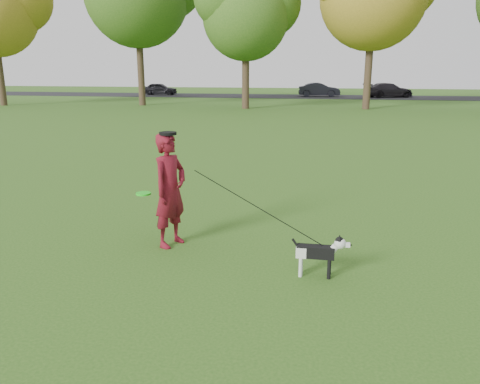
% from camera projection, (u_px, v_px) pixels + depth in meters
% --- Properties ---
extents(ground, '(120.00, 120.00, 0.00)m').
position_uv_depth(ground, '(216.00, 257.00, 6.84)').
color(ground, '#285116').
rests_on(ground, ground).
extents(road, '(120.00, 7.00, 0.02)m').
position_uv_depth(road, '(312.00, 97.00, 44.84)').
color(road, black).
rests_on(road, ground).
extents(man, '(0.62, 0.75, 1.75)m').
position_uv_depth(man, '(170.00, 190.00, 7.10)').
color(man, '#580C16').
rests_on(man, ground).
extents(dog, '(0.77, 0.16, 0.59)m').
position_uv_depth(dog, '(320.00, 251.00, 6.11)').
color(dog, black).
rests_on(dog, ground).
extents(car_left, '(3.61, 1.68, 1.19)m').
position_uv_depth(car_left, '(160.00, 89.00, 47.39)').
color(car_left, black).
rests_on(car_left, road).
extents(car_mid, '(4.00, 1.60, 1.29)m').
position_uv_depth(car_mid, '(319.00, 90.00, 44.56)').
color(car_mid, black).
rests_on(car_mid, road).
extents(car_right, '(4.85, 3.23, 1.31)m').
position_uv_depth(car_right, '(389.00, 90.00, 43.44)').
color(car_right, black).
rests_on(car_right, road).
extents(man_held_items, '(2.91, 0.89, 1.37)m').
position_uv_depth(man_held_items, '(257.00, 207.00, 6.48)').
color(man_held_items, '#1EE31C').
rests_on(man_held_items, ground).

